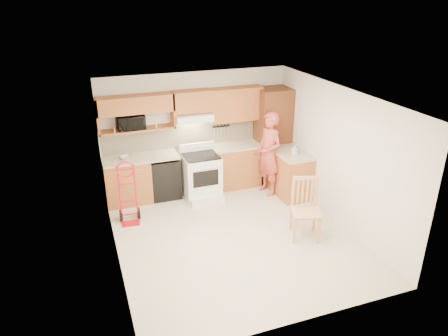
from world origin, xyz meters
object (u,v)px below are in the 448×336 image
range (202,173)px  hand_truck (128,195)px  dining_chair (306,210)px  microwave (130,122)px  person (269,154)px

range → hand_truck: bearing=-161.8°
range → hand_truck: size_ratio=0.98×
dining_chair → range: bearing=140.6°
range → dining_chair: size_ratio=1.01×
microwave → hand_truck: microwave is taller
person → dining_chair: (-0.14, -1.81, -0.35)m
hand_truck → microwave: bearing=79.1°
range → dining_chair: (1.23, -2.08, -0.01)m
person → dining_chair: size_ratio=1.66×
microwave → person: bearing=-20.7°
person → range: bearing=-113.5°
range → dining_chair: range is taller
microwave → person: size_ratio=0.30×
hand_truck → dining_chair: hand_truck is taller
dining_chair → microwave: bearing=154.7°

